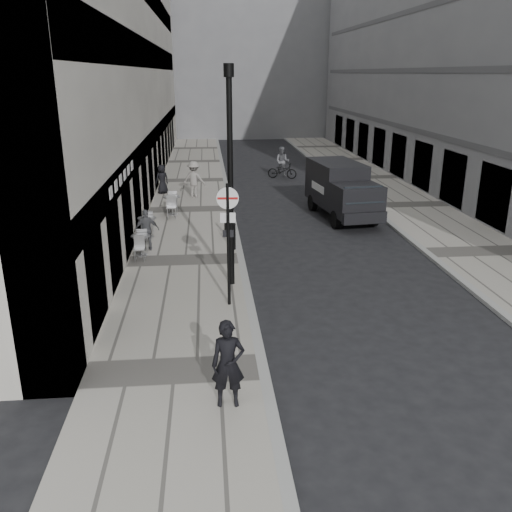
{
  "coord_description": "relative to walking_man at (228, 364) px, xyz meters",
  "views": [
    {
      "loc": [
        -1.15,
        -8.12,
        6.46
      ],
      "look_at": [
        0.22,
        6.76,
        1.4
      ],
      "focal_mm": 38.0,
      "sensor_mm": 36.0,
      "label": 1
    }
  ],
  "objects": [
    {
      "name": "lamppost",
      "position": [
        0.39,
        6.61,
        2.76
      ],
      "size": [
        0.3,
        0.3,
        6.6
      ],
      "color": "black",
      "rests_on": "sidewalk"
    },
    {
      "name": "sign_post",
      "position": [
        0.24,
        4.99,
        1.35
      ],
      "size": [
        0.61,
        0.11,
        3.53
      ],
      "rotation": [
        0.0,
        0.0,
        -0.06
      ],
      "color": "black",
      "rests_on": "sidewalk"
    },
    {
      "name": "walking_man",
      "position": [
        0.0,
        0.0,
        0.0
      ],
      "size": [
        0.67,
        0.45,
        1.82
      ],
      "primitive_type": "imported",
      "rotation": [
        0.0,
        0.0,
        -0.01
      ],
      "color": "black",
      "rests_on": "sidewalk"
    },
    {
      "name": "pedestrian_c",
      "position": [
        -2.76,
        20.54,
        -0.11
      ],
      "size": [
        0.93,
        0.86,
        1.59
      ],
      "primitive_type": "imported",
      "rotation": [
        0.0,
        0.0,
        3.74
      ],
      "color": "black",
      "rests_on": "sidewalk"
    },
    {
      "name": "building_left",
      "position": [
        -5.16,
        23.21,
        7.97
      ],
      "size": [
        4.0,
        45.0,
        18.0
      ],
      "primitive_type": "cube",
      "color": "beige",
      "rests_on": "ground"
    },
    {
      "name": "bollard_near",
      "position": [
        0.41,
        12.1,
        -0.49
      ],
      "size": [
        0.11,
        0.11,
        0.83
      ],
      "primitive_type": "cylinder",
      "color": "black",
      "rests_on": "sidewalk"
    },
    {
      "name": "bollard_far",
      "position": [
        0.65,
        10.12,
        -0.42
      ],
      "size": [
        0.13,
        0.13,
        0.97
      ],
      "primitive_type": "cylinder",
      "color": "black",
      "rests_on": "sidewalk"
    },
    {
      "name": "pedestrian_b",
      "position": [
        -0.99,
        19.52,
        0.04
      ],
      "size": [
        1.38,
        1.03,
        1.9
      ],
      "primitive_type": "imported",
      "rotation": [
        0.0,
        0.0,
        2.85
      ],
      "color": "gray",
      "rests_on": "sidewalk"
    },
    {
      "name": "cyclist",
      "position": [
        4.54,
        25.0,
        -0.24
      ],
      "size": [
        1.99,
        1.23,
        2.03
      ],
      "rotation": [
        0.0,
        0.0,
        -0.33
      ],
      "color": "black",
      "rests_on": "ground"
    },
    {
      "name": "building_far",
      "position": [
        2.34,
        54.71,
        9.97
      ],
      "size": [
        24.0,
        16.0,
        22.0
      ],
      "primitive_type": "cube",
      "color": "slate",
      "rests_on": "ground"
    },
    {
      "name": "cafe_table_near",
      "position": [
        -2.76,
        9.7,
        -0.46
      ],
      "size": [
        0.69,
        1.55,
        0.88
      ],
      "color": "#ABABAD",
      "rests_on": "sidewalk"
    },
    {
      "name": "far_sidewalk",
      "position": [
        9.84,
        16.71,
        -0.97
      ],
      "size": [
        4.0,
        60.0,
        0.12
      ],
      "primitive_type": "cube",
      "color": "#9A948B",
      "rests_on": "ground"
    },
    {
      "name": "sidewalk",
      "position": [
        -1.16,
        16.71,
        -0.97
      ],
      "size": [
        4.0,
        60.0,
        0.12
      ],
      "primitive_type": "cube",
      "color": "#9A948B",
      "rests_on": "ground"
    },
    {
      "name": "pedestrian_a",
      "position": [
        -2.6,
        10.32,
        -0.13
      ],
      "size": [
        0.97,
        0.52,
        1.57
      ],
      "primitive_type": "imported",
      "rotation": [
        0.0,
        0.0,
        3.3
      ],
      "color": "#4D4D51",
      "rests_on": "sidewalk"
    },
    {
      "name": "cafe_table_mid",
      "position": [
        -2.76,
        12.02,
        -0.42
      ],
      "size": [
        0.75,
        1.69,
        0.96
      ],
      "color": "#AAAAAC",
      "rests_on": "sidewalk"
    },
    {
      "name": "panel_van",
      "position": [
        5.91,
        14.99,
        0.38
      ],
      "size": [
        2.58,
        5.51,
        2.5
      ],
      "rotation": [
        0.0,
        0.0,
        0.12
      ],
      "color": "black",
      "rests_on": "ground"
    },
    {
      "name": "cafe_table_far",
      "position": [
        -1.96,
        15.7,
        -0.39
      ],
      "size": [
        0.79,
        1.79,
        1.02
      ],
      "color": "#AEADB0",
      "rests_on": "sidewalk"
    },
    {
      "name": "building_right",
      "position": [
        14.84,
        23.21,
        8.97
      ],
      "size": [
        6.0,
        45.0,
        20.0
      ],
      "primitive_type": "cube",
      "color": "slate",
      "rests_on": "ground"
    },
    {
      "name": "ground",
      "position": [
        0.84,
        -1.29,
        -1.03
      ],
      "size": [
        120.0,
        120.0,
        0.0
      ],
      "primitive_type": "plane",
      "color": "black",
      "rests_on": "ground"
    }
  ]
}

